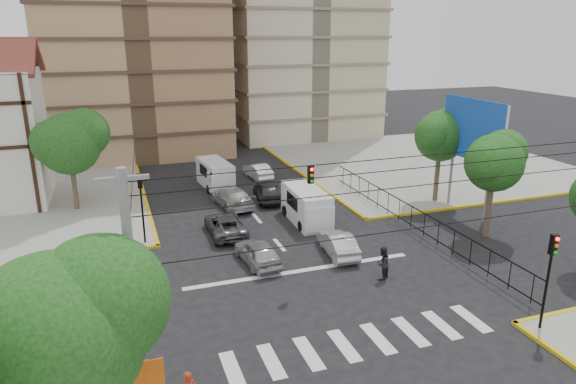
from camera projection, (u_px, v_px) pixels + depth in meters
name	position (u px, v px, depth m)	size (l,w,h in m)	color
ground	(309.00, 280.00, 27.12)	(160.00, 160.00, 0.00)	black
sidewalk_ne	(421.00, 162.00, 51.44)	(26.00, 26.00, 0.15)	gray
crosswalk_stripes	(361.00, 342.00, 21.72)	(12.00, 2.40, 0.01)	silver
stop_line	(301.00, 271.00, 28.20)	(13.00, 0.40, 0.01)	silver
park_fence	(410.00, 230.00, 34.02)	(0.10, 22.50, 1.66)	black
billboard	(473.00, 132.00, 35.31)	(0.36, 6.20, 8.10)	slate
tree_sw_near	(59.00, 330.00, 13.11)	(5.63, 4.60, 7.57)	#473828
tree_park_a	(495.00, 160.00, 31.58)	(4.41, 3.60, 6.83)	#473828
tree_park_c	(442.00, 134.00, 38.10)	(4.65, 3.80, 7.25)	#473828
tree_tudor	(70.00, 141.00, 36.23)	(5.39, 4.40, 7.43)	#473828
traffic_light_se	(550.00, 266.00, 21.64)	(0.28, 0.22, 4.40)	black
traffic_light_nw	(141.00, 197.00, 30.75)	(0.28, 0.22, 4.40)	black
traffic_light_hanging	(327.00, 184.00, 23.53)	(18.00, 9.12, 0.92)	black
utility_pole_sw	(136.00, 315.00, 14.75)	(1.40, 0.28, 9.00)	slate
van_right_lane	(308.00, 207.00, 34.99)	(2.18, 5.24, 2.34)	silver
van_left_lane	(216.00, 175.00, 42.93)	(2.43, 5.11, 2.22)	silver
car_silver_front_left	(258.00, 252.00, 28.88)	(1.65, 4.11, 1.40)	#AAAAAF
car_white_front_right	(338.00, 244.00, 30.12)	(1.42, 4.07, 1.34)	silver
car_grey_mid_left	(225.00, 225.00, 33.09)	(2.18, 4.74, 1.32)	#515459
car_silver_rear_left	(232.00, 197.00, 38.44)	(2.03, 5.00, 1.45)	#B3B2B7
car_darkgrey_mid_right	(267.00, 191.00, 39.74)	(1.79, 4.46, 1.52)	#28282A
car_white_rear_right	(258.00, 171.00, 45.84)	(1.44, 4.14, 1.37)	white
pedestrian_crosswalk	(382.00, 263.00, 27.01)	(0.88, 0.69, 1.82)	black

